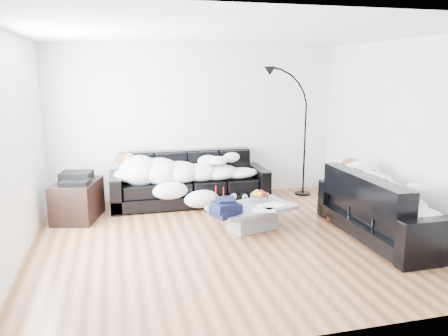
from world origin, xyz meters
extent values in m
plane|color=brown|center=(0.00, 0.00, 0.00)|extent=(5.00, 5.00, 0.00)
cube|color=silver|center=(0.00, 2.25, 1.30)|extent=(5.00, 0.02, 2.60)
cube|color=silver|center=(-2.50, 0.00, 1.30)|extent=(0.02, 4.50, 2.60)
cube|color=silver|center=(2.50, 0.00, 1.30)|extent=(0.02, 4.50, 2.60)
plane|color=white|center=(0.00, 0.00, 2.60)|extent=(5.00, 5.00, 0.00)
cube|color=black|center=(-0.22, 1.76, 0.42)|extent=(2.58, 0.89, 0.84)
cube|color=black|center=(2.03, -0.36, 0.42)|extent=(0.90, 2.10, 0.85)
ellipsoid|color=#0A4548|center=(1.97, 0.29, 0.72)|extent=(0.42, 0.38, 0.20)
cube|color=#939699|center=(0.41, 0.32, 0.17)|extent=(1.30, 0.99, 0.34)
cylinder|color=white|center=(0.59, 0.53, 0.42)|extent=(0.29, 0.29, 0.17)
cylinder|color=white|center=(0.19, 0.47, 0.41)|extent=(0.07, 0.07, 0.15)
cylinder|color=white|center=(0.14, 0.35, 0.43)|extent=(0.09, 0.09, 0.18)
cylinder|color=white|center=(0.29, 0.29, 0.43)|extent=(0.10, 0.10, 0.18)
cylinder|color=maroon|center=(-0.06, 0.55, 0.46)|extent=(0.06, 0.06, 0.25)
cylinder|color=maroon|center=(0.06, 0.58, 0.44)|extent=(0.05, 0.05, 0.22)
cube|color=silver|center=(0.67, 0.26, 0.34)|extent=(0.43, 0.39, 0.01)
cube|color=silver|center=(0.49, 0.09, 0.34)|extent=(0.35, 0.28, 0.01)
cube|color=black|center=(-1.98, 1.37, 0.29)|extent=(0.77, 0.95, 0.57)
cube|color=black|center=(-1.98, 1.37, 0.64)|extent=(0.50, 0.43, 0.13)
camera|label=1|loc=(-1.38, -5.21, 2.13)|focal=35.00mm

